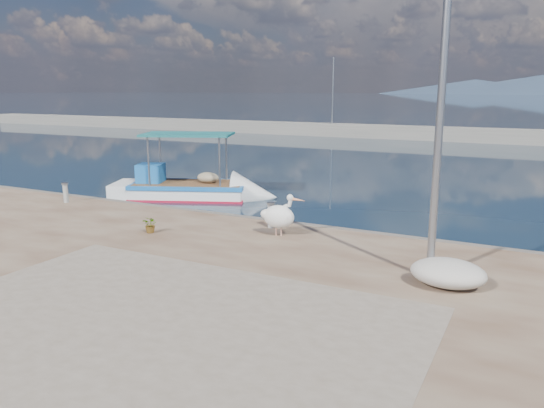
{
  "coord_description": "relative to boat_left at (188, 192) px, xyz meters",
  "views": [
    {
      "loc": [
        6.67,
        -9.18,
        4.45
      ],
      "look_at": [
        0.0,
        3.8,
        1.3
      ],
      "focal_mm": 35.0,
      "sensor_mm": 36.0,
      "label": 1
    }
  ],
  "objects": [
    {
      "name": "potted_plant",
      "position": [
        3.48,
        -6.53,
        0.49
      ],
      "size": [
        0.42,
        0.37,
        0.47
      ],
      "primitive_type": "imported",
      "rotation": [
        0.0,
        0.0,
        -0.0
      ],
      "color": "#33722D",
      "rests_on": "quay"
    },
    {
      "name": "pelican",
      "position": [
        6.84,
        -5.15,
        0.81
      ],
      "size": [
        1.24,
        0.67,
        1.19
      ],
      "rotation": [
        0.0,
        0.0,
        0.13
      ],
      "color": "tan",
      "rests_on": "quay"
    },
    {
      "name": "boat_left",
      "position": [
        0.0,
        0.0,
        0.0
      ],
      "size": [
        6.89,
        4.5,
        3.16
      ],
      "rotation": [
        0.0,
        0.0,
        0.39
      ],
      "color": "white",
      "rests_on": "ground"
    },
    {
      "name": "bollard_far",
      "position": [
        -1.93,
        -4.68,
        0.64
      ],
      "size": [
        0.24,
        0.24,
        0.72
      ],
      "color": "gray",
      "rests_on": "quay"
    },
    {
      "name": "breakwater",
      "position": [
        6.45,
        31.36,
        0.36
      ],
      "size": [
        120.0,
        2.2,
        7.5
      ],
      "color": "gray",
      "rests_on": "ground"
    },
    {
      "name": "ground",
      "position": [
        6.45,
        -8.64,
        -0.25
      ],
      "size": [
        1400.0,
        1400.0,
        0.0
      ],
      "primitive_type": "plane",
      "color": "#162635",
      "rests_on": "ground"
    },
    {
      "name": "bollard_near",
      "position": [
        6.23,
        -4.48,
        0.67
      ],
      "size": [
        0.25,
        0.25,
        0.76
      ],
      "color": "gray",
      "rests_on": "quay"
    },
    {
      "name": "net_pile_d",
      "position": [
        11.63,
        -7.03,
        0.54
      ],
      "size": [
        1.52,
        1.14,
        0.57
      ],
      "primitive_type": "ellipsoid",
      "color": "beige",
      "rests_on": "quay"
    },
    {
      "name": "lamp_post",
      "position": [
        11.21,
        -6.69,
        3.55
      ],
      "size": [
        0.44,
        0.96,
        7.0
      ],
      "color": "gray",
      "rests_on": "quay"
    },
    {
      "name": "quay_patch",
      "position": [
        7.45,
        -11.64,
        0.26
      ],
      "size": [
        9.0,
        7.0,
        0.01
      ],
      "primitive_type": "cube",
      "color": "gray",
      "rests_on": "quay"
    }
  ]
}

